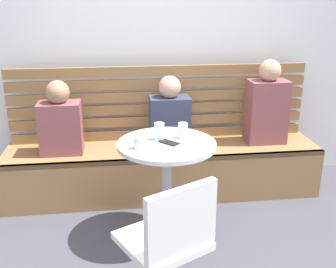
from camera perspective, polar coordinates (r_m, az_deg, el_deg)
back_wall at (r=3.70m, az=-1.54°, el=15.40°), size 5.20×0.10×2.90m
booth_bench at (r=3.58m, az=-0.65°, el=-5.15°), size 2.70×0.52×0.44m
booth_backrest at (r=3.62m, az=-1.12°, el=4.49°), size 2.65×0.04×0.67m
cafe_table at (r=2.83m, az=-0.20°, el=-5.40°), size 0.68×0.68×0.74m
white_chair at (r=2.15m, az=0.14°, el=-15.78°), size 0.54×0.54×0.85m
person_adult at (r=3.63m, az=13.83°, el=3.86°), size 0.34×0.22×0.74m
person_child_left at (r=3.45m, az=0.24°, el=2.59°), size 0.34×0.22×0.62m
person_child_middle at (r=3.41m, az=-15.01°, el=1.68°), size 0.34×0.22×0.61m
cup_glass_short at (r=2.64m, az=-4.06°, el=-1.22°), size 0.08×0.08×0.08m
cup_water_clear at (r=2.81m, az=2.10°, el=0.48°), size 0.07×0.07×0.11m
cup_glass_tall at (r=2.78m, az=-1.24°, el=0.38°), size 0.07×0.07×0.12m
phone_on_table at (r=2.73m, az=0.16°, el=-1.21°), size 0.15×0.15×0.01m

